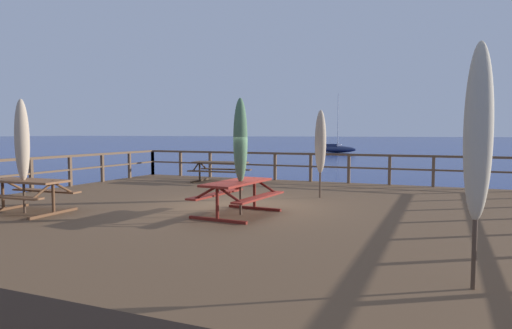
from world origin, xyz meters
TOP-DOWN VIEW (x-y plane):
  - ground_plane at (0.00, 0.00)m, footprint 600.00×600.00m
  - wooden_deck at (0.00, 0.00)m, footprint 14.78×12.95m
  - railing_waterside_far at (-0.00, 6.32)m, footprint 14.58×0.10m
  - railing_side_left at (-7.24, -0.00)m, footprint 0.10×12.75m
  - picnic_table_mid_left at (-3.10, 4.84)m, footprint 2.15×1.54m
  - picnic_table_mid_centre at (-4.24, -2.66)m, footprint 1.97×1.47m
  - picnic_table_mid_right at (0.39, -1.05)m, footprint 1.55×2.14m
  - patio_umbrella_tall_mid_left at (5.03, -4.32)m, footprint 0.32×0.32m
  - patio_umbrella_tall_front at (-4.26, -2.74)m, footprint 0.32×0.32m
  - patio_umbrella_short_back at (0.46, -1.02)m, footprint 0.32×0.32m
  - patio_umbrella_short_mid at (1.42, 2.31)m, footprint 0.32×0.32m
  - sailboat_distant at (-8.63, 48.50)m, footprint 6.22×3.54m

SIDE VIEW (x-z plane):
  - ground_plane at x=0.00m, z-range 0.00..0.00m
  - wooden_deck at x=0.00m, z-range 0.00..0.74m
  - sailboat_distant at x=-8.63m, z-range -3.35..4.37m
  - picnic_table_mid_centre at x=-4.24m, z-range 0.91..1.69m
  - picnic_table_mid_right at x=0.39m, z-range 0.92..1.69m
  - picnic_table_mid_left at x=-3.10m, z-range 0.92..1.69m
  - railing_waterside_far at x=0.00m, z-range 0.93..2.02m
  - railing_side_left at x=-7.24m, z-range 0.94..2.03m
  - patio_umbrella_short_mid at x=1.42m, z-range 1.08..3.59m
  - patio_umbrella_tall_front at x=-4.26m, z-range 1.10..3.73m
  - patio_umbrella_short_back at x=0.46m, z-range 1.10..3.73m
  - patio_umbrella_tall_mid_left at x=5.03m, z-range 1.14..4.04m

